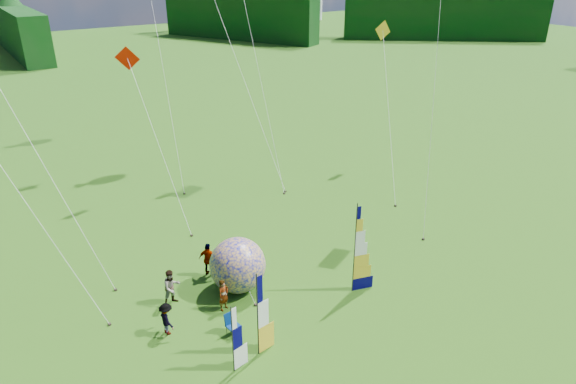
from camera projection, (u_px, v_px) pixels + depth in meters
ground at (360, 336)px, 21.89m from camera, size 220.00×220.00×0.00m
treeline_ring at (366, 256)px, 20.22m from camera, size 210.00×210.00×8.00m
feather_banner_main at (355, 250)px, 23.88m from camera, size 1.22×0.43×4.55m
side_banner_left at (258, 317)px, 20.14m from camera, size 1.04×0.23×3.72m
side_banner_far at (233, 341)px, 19.45m from camera, size 0.89×0.25×2.95m
bol_inflatable at (238, 265)px, 24.43m from camera, size 2.99×2.99×2.70m
spectator_a at (224, 295)px, 23.22m from camera, size 0.66×0.54×1.56m
spectator_b at (172, 287)px, 23.59m from camera, size 0.91×0.53×1.78m
spectator_c at (167, 319)px, 21.73m from camera, size 0.44×1.01×1.52m
spectator_d at (209, 260)px, 25.71m from camera, size 1.00×1.09×1.80m
camp_chair at (233, 325)px, 21.78m from camera, size 0.64×0.64×1.00m
kite_whale at (235, 46)px, 36.04m from camera, size 8.81×15.72×17.91m
kite_rainbow_delta at (37, 140)px, 23.16m from camera, size 9.99×11.65×14.40m
kite_parafoil at (437, 58)px, 28.16m from camera, size 10.69×10.95×19.33m
small_kite_red at (157, 133)px, 30.72m from camera, size 3.20×11.13×10.19m
small_kite_orange at (261, 75)px, 34.70m from camera, size 4.16×9.60×14.83m
small_kite_yellow at (389, 104)px, 35.22m from camera, size 8.18×10.63×10.99m
small_kite_pink at (3, 160)px, 20.22m from camera, size 8.91×9.32×14.83m
small_kite_green at (156, 26)px, 35.30m from camera, size 9.57×13.86×20.65m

